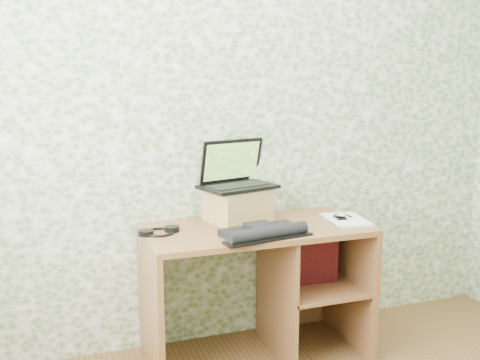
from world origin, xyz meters
name	(u,v)px	position (x,y,z in m)	size (l,w,h in m)	color
wall_back	(237,121)	(0.00, 1.75, 1.30)	(3.50, 3.50, 0.00)	white
desk	(267,271)	(0.08, 1.47, 0.48)	(1.20, 0.60, 0.75)	brown
riser	(238,205)	(-0.05, 1.58, 0.84)	(0.31, 0.26, 0.19)	#A48049
laptop	(235,176)	(-0.05, 1.63, 1.00)	(0.46, 0.38, 0.26)	black
keyboard	(264,232)	(-0.03, 1.26, 0.77)	(0.48, 0.31, 0.07)	black
headphones	(159,232)	(-0.52, 1.48, 0.76)	(0.22, 0.19, 0.03)	black
notepad	(346,220)	(0.52, 1.39, 0.76)	(0.21, 0.29, 0.01)	white
mouse	(340,215)	(0.49, 1.40, 0.78)	(0.06, 0.10, 0.03)	#B4B4B7
pen	(345,214)	(0.56, 1.46, 0.77)	(0.01, 0.01, 0.14)	black
red_box	(316,258)	(0.37, 1.44, 0.53)	(0.23, 0.08, 0.28)	maroon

